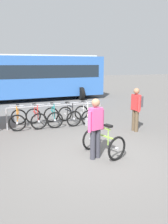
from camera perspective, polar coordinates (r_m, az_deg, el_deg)
name	(u,v)px	position (r m, az deg, el deg)	size (l,w,h in m)	color
ground_plane	(96,157)	(6.45, 3.01, -11.05)	(80.00, 80.00, 0.00)	#605E5B
bike_rack_rail	(56,110)	(9.40, -6.94, 0.61)	(3.91, 0.22, 0.88)	#99999E
racked_bike_orange	(18,119)	(9.48, -16.07, -1.65)	(0.82, 1.19, 0.97)	black
racked_bike_red	(36,118)	(9.52, -11.86, -1.37)	(0.73, 1.13, 0.97)	black
racked_bike_teal	(53,116)	(9.62, -7.72, -1.09)	(0.74, 1.13, 0.97)	black
racked_bike_black	(69,115)	(9.76, -3.67, -0.80)	(0.75, 1.15, 0.97)	black
racked_bike_white	(85,114)	(9.96, 0.23, -0.53)	(0.71, 1.15, 0.98)	black
featured_bicycle	(100,137)	(6.54, 4.05, -6.21)	(0.98, 1.26, 1.09)	black
person_with_featured_bike	(96,126)	(6.06, 2.89, -3.49)	(0.51, 0.30, 1.64)	#383842
pedestrian_with_backpack	(136,107)	(8.79, 12.86, 1.28)	(0.34, 0.53, 1.64)	brown
bus_distant	(30,75)	(16.35, -13.17, 8.92)	(10.09, 3.66, 3.08)	#3366B7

